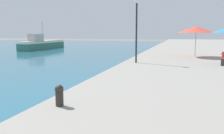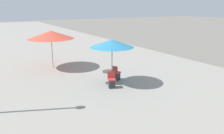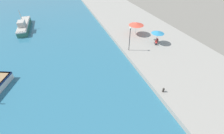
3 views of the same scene
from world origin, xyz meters
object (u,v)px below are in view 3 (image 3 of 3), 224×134
Objects in this scene: cafe_umbrella_pink at (158,32)px; lamppost at (130,35)px; mooring_bollard at (163,90)px; cafe_umbrella_white at (136,24)px; cafe_chair_left at (156,43)px; fishing_boat_mid at (24,25)px; cafe_table at (155,41)px; cafe_chair_right at (157,40)px.

lamppost is (-6.26, -0.57, 0.73)m from cafe_umbrella_pink.
mooring_bollard is (-6.53, -11.70, -2.01)m from cafe_umbrella_pink.
cafe_chair_left is (1.62, -5.71, -2.09)m from cafe_umbrella_white.
cafe_table is (25.67, -18.55, 0.31)m from fishing_boat_mid.
fishing_boat_mid is 12.24× the size of cafe_chair_left.
cafe_umbrella_white is 4.94× the size of mooring_bollard.
cafe_chair_right is 7.42m from lamppost.
lamppost reaches higher than cafe_umbrella_pink.
lamppost is at bearing -43.59° from fishing_boat_mid.
fishing_boat_mid is 2.44× the size of lamppost.
mooring_bollard is at bearing -54.16° from cafe_chair_right.
cafe_chair_right is (2.52, -4.74, -2.09)m from cafe_umbrella_white.
cafe_table is at bearing -90.00° from cafe_chair_right.
cafe_umbrella_white is at bearing -28.59° from fishing_boat_mid.
cafe_umbrella_white is 5.68m from cafe_table.
cafe_chair_right is at bearing -33.74° from fishing_boat_mid.
cafe_chair_left is 6.52m from lamppost.
cafe_chair_right is (0.55, 0.41, -2.03)m from cafe_umbrella_pink.
cafe_chair_left is (-0.24, -0.68, -0.21)m from cafe_table.
cafe_chair_left is (25.43, -19.24, 0.10)m from fishing_boat_mid.
cafe_table is at bearing 61.50° from mooring_bollard.
fishing_boat_mid is 27.56m from lamppost.
cafe_chair_right is at bearing -61.98° from cafe_umbrella_white.
mooring_bollard is (-4.56, -16.85, -2.07)m from cafe_umbrella_white.
lamppost reaches higher than cafe_chair_left.
cafe_table is 6.69m from lamppost.
mooring_bollard is at bearing -105.14° from cafe_umbrella_white.
cafe_chair_left reaches higher than mooring_bollard.
cafe_umbrella_pink reaches higher than cafe_table.
cafe_umbrella_white is at bearing -175.84° from cafe_chair_right.
cafe_table is at bearing -90.00° from cafe_chair_left.
mooring_bollard is at bearing -119.17° from cafe_umbrella_pink.
cafe_chair_left is at bearing 60.99° from mooring_bollard.
cafe_umbrella_pink is (25.78, -18.67, 2.13)m from fishing_boat_mid.
fishing_boat_mid is 4.32× the size of cafe_umbrella_pink.
cafe_chair_right is 0.20× the size of lamppost.
cafe_umbrella_white is 3.55× the size of cafe_chair_right.
cafe_table is 0.18× the size of lamppost.
lamppost reaches higher than cafe_chair_right.
cafe_umbrella_pink is 1.83m from cafe_table.
cafe_umbrella_pink is at bearing -102.84° from cafe_chair_left.
cafe_table is at bearing -34.85° from fishing_boat_mid.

